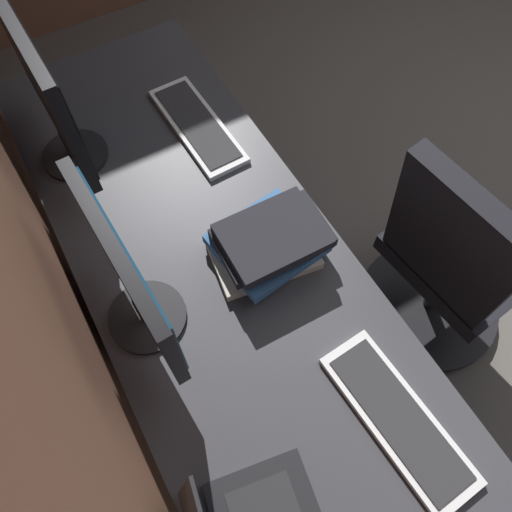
% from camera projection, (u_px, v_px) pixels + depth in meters
% --- Properties ---
extents(desk, '(2.25, 0.69, 0.73)m').
position_uv_depth(desk, '(240.00, 314.00, 1.35)').
color(desk, '#38383D').
rests_on(desk, ground).
extents(drawer_pedestal, '(0.40, 0.51, 0.69)m').
position_uv_depth(drawer_pedestal, '(204.00, 300.00, 1.72)').
color(drawer_pedestal, '#38383D').
rests_on(drawer_pedestal, ground).
extents(monitor_primary, '(0.46, 0.20, 0.39)m').
position_uv_depth(monitor_primary, '(129.00, 278.00, 1.08)').
color(monitor_primary, black).
rests_on(monitor_primary, desk).
extents(monitor_secondary, '(0.51, 0.20, 0.47)m').
position_uv_depth(monitor_secondary, '(44.00, 88.00, 1.30)').
color(monitor_secondary, black).
rests_on(monitor_secondary, desk).
extents(keyboard_main, '(0.42, 0.15, 0.02)m').
position_uv_depth(keyboard_main, '(197.00, 125.00, 1.58)').
color(keyboard_main, silver).
rests_on(keyboard_main, desk).
extents(keyboard_spare, '(0.43, 0.17, 0.02)m').
position_uv_depth(keyboard_spare, '(398.00, 418.00, 1.15)').
color(keyboard_spare, silver).
rests_on(keyboard_spare, desk).
extents(book_stack_near, '(0.27, 0.33, 0.12)m').
position_uv_depth(book_stack_near, '(269.00, 243.00, 1.31)').
color(book_stack_near, beige).
rests_on(book_stack_near, desk).
extents(office_chair, '(0.56, 0.58, 0.97)m').
position_uv_depth(office_chair, '(450.00, 267.00, 1.66)').
color(office_chair, black).
rests_on(office_chair, ground).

